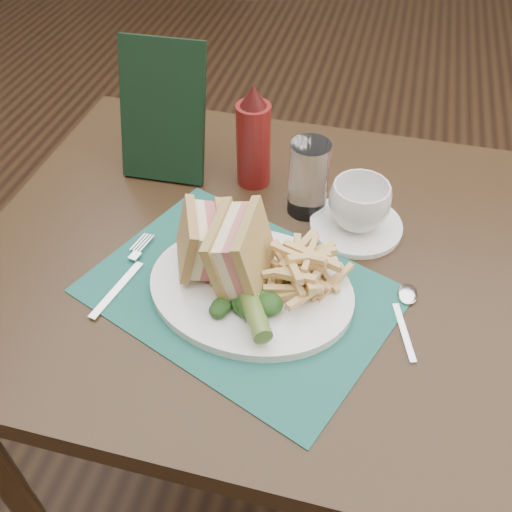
{
  "coord_description": "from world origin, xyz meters",
  "views": [
    {
      "loc": [
        0.15,
        -1.13,
        1.37
      ],
      "look_at": [
        0.0,
        -0.57,
        0.8
      ],
      "focal_mm": 40.0,
      "sensor_mm": 36.0,
      "label": 1
    }
  ],
  "objects_px": {
    "sandwich_half_a": "(187,242)",
    "sandwich_half_b": "(226,248)",
    "drinking_glass": "(308,179)",
    "ketchup_bottle": "(253,136)",
    "placemat": "(241,292)",
    "saucer": "(356,225)",
    "coffee_cup": "(359,205)",
    "table_main": "(262,380)",
    "plate": "(251,289)",
    "check_presenter": "(163,112)"
  },
  "relations": [
    {
      "from": "table_main",
      "to": "drinking_glass",
      "type": "relative_size",
      "value": 6.92
    },
    {
      "from": "sandwich_half_b",
      "to": "drinking_glass",
      "type": "xyz_separation_m",
      "value": [
        0.08,
        0.2,
        -0.01
      ]
    },
    {
      "from": "table_main",
      "to": "sandwich_half_b",
      "type": "distance_m",
      "value": 0.46
    },
    {
      "from": "sandwich_half_a",
      "to": "drinking_glass",
      "type": "distance_m",
      "value": 0.24
    },
    {
      "from": "placemat",
      "to": "coffee_cup",
      "type": "xyz_separation_m",
      "value": [
        0.14,
        0.18,
        0.05
      ]
    },
    {
      "from": "table_main",
      "to": "placemat",
      "type": "xyz_separation_m",
      "value": [
        -0.01,
        -0.1,
        0.38
      ]
    },
    {
      "from": "sandwich_half_b",
      "to": "table_main",
      "type": "bearing_deg",
      "value": 69.26
    },
    {
      "from": "table_main",
      "to": "placemat",
      "type": "bearing_deg",
      "value": -95.59
    },
    {
      "from": "plate",
      "to": "ketchup_bottle",
      "type": "height_order",
      "value": "ketchup_bottle"
    },
    {
      "from": "table_main",
      "to": "drinking_glass",
      "type": "bearing_deg",
      "value": 66.43
    },
    {
      "from": "sandwich_half_b",
      "to": "check_presenter",
      "type": "xyz_separation_m",
      "value": [
        -0.18,
        0.25,
        0.04
      ]
    },
    {
      "from": "placemat",
      "to": "ketchup_bottle",
      "type": "height_order",
      "value": "ketchup_bottle"
    },
    {
      "from": "plate",
      "to": "coffee_cup",
      "type": "xyz_separation_m",
      "value": [
        0.13,
        0.18,
        0.04
      ]
    },
    {
      "from": "sandwich_half_b",
      "to": "ketchup_bottle",
      "type": "distance_m",
      "value": 0.26
    },
    {
      "from": "sandwich_half_b",
      "to": "coffee_cup",
      "type": "height_order",
      "value": "sandwich_half_b"
    },
    {
      "from": "check_presenter",
      "to": "sandwich_half_a",
      "type": "bearing_deg",
      "value": -65.01
    },
    {
      "from": "sandwich_half_b",
      "to": "ketchup_bottle",
      "type": "relative_size",
      "value": 0.61
    },
    {
      "from": "table_main",
      "to": "coffee_cup",
      "type": "height_order",
      "value": "coffee_cup"
    },
    {
      "from": "sandwich_half_a",
      "to": "table_main",
      "type": "bearing_deg",
      "value": 18.48
    },
    {
      "from": "sandwich_half_b",
      "to": "check_presenter",
      "type": "distance_m",
      "value": 0.31
    },
    {
      "from": "sandwich_half_a",
      "to": "plate",
      "type": "bearing_deg",
      "value": -32.0
    },
    {
      "from": "drinking_glass",
      "to": "ketchup_bottle",
      "type": "height_order",
      "value": "ketchup_bottle"
    },
    {
      "from": "sandwich_half_a",
      "to": "check_presenter",
      "type": "distance_m",
      "value": 0.28
    },
    {
      "from": "sandwich_half_a",
      "to": "ketchup_bottle",
      "type": "relative_size",
      "value": 0.52
    },
    {
      "from": "ketchup_bottle",
      "to": "drinking_glass",
      "type": "bearing_deg",
      "value": -27.81
    },
    {
      "from": "ketchup_bottle",
      "to": "check_presenter",
      "type": "height_order",
      "value": "check_presenter"
    },
    {
      "from": "drinking_glass",
      "to": "check_presenter",
      "type": "bearing_deg",
      "value": 168.54
    },
    {
      "from": "sandwich_half_a",
      "to": "sandwich_half_b",
      "type": "relative_size",
      "value": 0.84
    },
    {
      "from": "sandwich_half_a",
      "to": "sandwich_half_b",
      "type": "distance_m",
      "value": 0.06
    },
    {
      "from": "sandwich_half_b",
      "to": "plate",
      "type": "bearing_deg",
      "value": -12.57
    },
    {
      "from": "sandwich_half_b",
      "to": "check_presenter",
      "type": "relative_size",
      "value": 0.47
    },
    {
      "from": "table_main",
      "to": "coffee_cup",
      "type": "distance_m",
      "value": 0.45
    },
    {
      "from": "plate",
      "to": "coffee_cup",
      "type": "distance_m",
      "value": 0.23
    },
    {
      "from": "plate",
      "to": "coffee_cup",
      "type": "relative_size",
      "value": 3.08
    },
    {
      "from": "table_main",
      "to": "check_presenter",
      "type": "bearing_deg",
      "value": 143.43
    },
    {
      "from": "placemat",
      "to": "saucer",
      "type": "distance_m",
      "value": 0.23
    },
    {
      "from": "table_main",
      "to": "sandwich_half_a",
      "type": "xyz_separation_m",
      "value": [
        -0.09,
        -0.08,
        0.44
      ]
    },
    {
      "from": "placemat",
      "to": "drinking_glass",
      "type": "height_order",
      "value": "drinking_glass"
    },
    {
      "from": "saucer",
      "to": "check_presenter",
      "type": "xyz_separation_m",
      "value": [
        -0.35,
        0.08,
        0.11
      ]
    },
    {
      "from": "coffee_cup",
      "to": "ketchup_bottle",
      "type": "bearing_deg",
      "value": 157.16
    },
    {
      "from": "saucer",
      "to": "coffee_cup",
      "type": "bearing_deg",
      "value": 0.0
    },
    {
      "from": "sandwich_half_a",
      "to": "coffee_cup",
      "type": "bearing_deg",
      "value": 12.95
    },
    {
      "from": "drinking_glass",
      "to": "plate",
      "type": "bearing_deg",
      "value": -101.7
    },
    {
      "from": "sandwich_half_a",
      "to": "saucer",
      "type": "height_order",
      "value": "sandwich_half_a"
    },
    {
      "from": "table_main",
      "to": "coffee_cup",
      "type": "relative_size",
      "value": 9.24
    },
    {
      "from": "sandwich_half_b",
      "to": "saucer",
      "type": "xyz_separation_m",
      "value": [
        0.17,
        0.17,
        -0.07
      ]
    },
    {
      "from": "coffee_cup",
      "to": "drinking_glass",
      "type": "height_order",
      "value": "drinking_glass"
    },
    {
      "from": "sandwich_half_b",
      "to": "saucer",
      "type": "relative_size",
      "value": 0.76
    },
    {
      "from": "coffee_cup",
      "to": "sandwich_half_b",
      "type": "bearing_deg",
      "value": -134.15
    },
    {
      "from": "table_main",
      "to": "sandwich_half_b",
      "type": "height_order",
      "value": "sandwich_half_b"
    }
  ]
}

